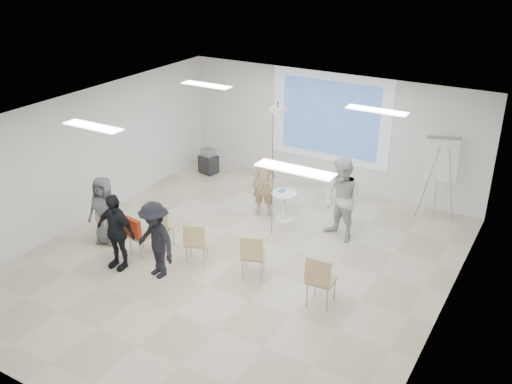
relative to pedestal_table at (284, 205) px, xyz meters
The scene contains 30 objects.
floor 2.17m from the pedestal_table, 89.13° to the right, with size 8.00×9.00×0.10m, color beige.
ceiling 3.40m from the pedestal_table, 89.13° to the right, with size 8.00×9.00×0.10m, color white.
wall_back 2.66m from the pedestal_table, 89.24° to the left, with size 8.00×0.10×3.00m, color silver.
wall_left 4.68m from the pedestal_table, 152.11° to the right, with size 0.10×9.00×3.00m, color silver.
wall_right 4.73m from the pedestal_table, 27.52° to the right, with size 0.10×9.00×3.00m, color silver.
projection_halo 2.77m from the pedestal_table, 89.22° to the left, with size 3.20×0.01×2.30m, color silver.
projection_image 2.75m from the pedestal_table, 89.21° to the left, with size 2.60×0.01×1.90m, color #3561B4.
pedestal_table is the anchor object (origin of this frame).
player_left 0.72m from the pedestal_table, behind, with size 0.62×0.42×1.69m, color tan.
player_right 1.59m from the pedestal_table, ahead, with size 0.98×0.79×2.04m, color silver.
controller_left 0.86m from the pedestal_table, 140.99° to the left, with size 0.04×0.12×0.04m, color silver.
controller_right 1.61m from the pedestal_table, ahead, with size 0.04×0.13×0.04m, color white.
chair_far_left 3.98m from the pedestal_table, 135.94° to the right, with size 0.46×0.48×0.81m.
chair_left_mid 3.44m from the pedestal_table, 121.97° to the right, with size 0.46×0.48×0.86m.
chair_left_inner 2.95m from the pedestal_table, 121.90° to the right, with size 0.53×0.55×0.88m.
chair_center 2.67m from the pedestal_table, 103.41° to the right, with size 0.57×0.59×0.91m.
chair_right_inner 2.55m from the pedestal_table, 75.74° to the right, with size 0.57×0.59×0.93m.
chair_right_far 3.38m from the pedestal_table, 51.49° to the right, with size 0.50×0.53×1.00m.
red_jacket 3.57m from the pedestal_table, 120.58° to the right, with size 0.42×0.10×0.40m, color #B53216.
laptop 2.88m from the pedestal_table, 123.29° to the right, with size 0.32×0.23×0.03m, color black.
audience_left 3.96m from the pedestal_table, 119.01° to the right, with size 1.05×0.63×1.81m, color black.
audience_mid 3.49m from the pedestal_table, 107.24° to the right, with size 1.15×0.62×1.77m, color black.
audience_outer 4.00m from the pedestal_table, 134.97° to the right, with size 0.82×0.54×1.68m, color #58575C.
flipchart_easel 3.68m from the pedestal_table, 32.51° to the left, with size 0.82×0.65×1.99m.
av_cart 3.48m from the pedestal_table, 154.58° to the left, with size 0.54×0.46×0.71m.
ceiling_projector 2.38m from the pedestal_table, 78.32° to the right, with size 0.30×0.25×3.00m.
fluor_panel_nw 3.24m from the pedestal_table, behind, with size 1.20×0.30×0.02m, color white.
fluor_panel_ne 3.28m from the pedestal_table, ahead, with size 1.20×0.30×0.02m, color white.
fluor_panel_sw 4.86m from the pedestal_table, 118.48° to the right, with size 1.20×0.30×0.02m, color white.
fluor_panel_se 4.89m from the pedestal_table, 60.74° to the right, with size 1.20×0.30×0.02m, color white.
Camera 1 is at (5.37, -8.37, 6.09)m, focal length 40.00 mm.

